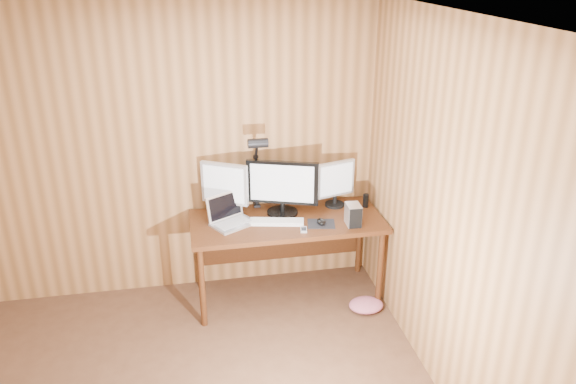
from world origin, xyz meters
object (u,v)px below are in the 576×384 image
object	(u,v)px
laptop	(230,216)
phone	(304,230)
desk	(285,229)
speaker	(366,201)
monitor_left	(225,187)
keyboard	(277,222)
monitor_center	(282,187)
hard_drive	(353,215)
monitor_right	(335,183)
mouse	(321,221)
desk_lamp	(257,162)

from	to	relation	value
laptop	phone	xyz separation A→B (m)	(0.57, -0.25, -0.05)
desk	speaker	bearing A→B (deg)	3.80
monitor_left	phone	bearing A→B (deg)	-6.42
keyboard	monitor_center	bearing A→B (deg)	77.17
keyboard	hard_drive	size ratio (longest dim) A/B	2.63
hard_drive	speaker	size ratio (longest dim) A/B	1.47
monitor_center	laptop	size ratio (longest dim) A/B	1.40
monitor_center	monitor_right	world-z (taller)	monitor_center
monitor_left	hard_drive	size ratio (longest dim) A/B	2.62
monitor_center	keyboard	size ratio (longest dim) A/B	1.26
phone	speaker	size ratio (longest dim) A/B	0.91
hard_drive	speaker	distance (m)	0.38
hard_drive	monitor_left	bearing A→B (deg)	160.27
laptop	speaker	size ratio (longest dim) A/B	3.49
mouse	phone	bearing A→B (deg)	-155.67
monitor_left	desk_lamp	size ratio (longest dim) A/B	0.64
keyboard	speaker	bearing A→B (deg)	23.65
monitor_right	desk_lamp	xyz separation A→B (m)	(-0.68, 0.02, 0.22)
desk	monitor_left	bearing A→B (deg)	166.37
monitor_right	speaker	xyz separation A→B (m)	(0.26, -0.08, -0.16)
laptop	mouse	size ratio (longest dim) A/B	3.74
keyboard	mouse	size ratio (longest dim) A/B	4.15
monitor_left	phone	world-z (taller)	monitor_left
desk	hard_drive	world-z (taller)	hard_drive
keyboard	speaker	size ratio (longest dim) A/B	3.87
phone	laptop	bearing A→B (deg)	167.15
monitor_left	mouse	distance (m)	0.85
phone	hard_drive	bearing A→B (deg)	14.45
monitor_right	laptop	world-z (taller)	monitor_right
laptop	keyboard	bearing A→B (deg)	-40.58
laptop	speaker	distance (m)	1.20
keyboard	desk_lamp	distance (m)	0.52
desk	hard_drive	size ratio (longest dim) A/B	9.10
monitor_center	desk_lamp	world-z (taller)	desk_lamp
laptop	desk_lamp	world-z (taller)	desk_lamp
desk	monitor_center	xyz separation A→B (m)	(-0.02, 0.05, 0.37)
desk	laptop	distance (m)	0.51
keyboard	hard_drive	distance (m)	0.63
phone	monitor_center	bearing A→B (deg)	118.46
desk_lamp	monitor_right	bearing A→B (deg)	-14.42
hard_drive	monitor_right	bearing A→B (deg)	98.28
monitor_left	laptop	distance (m)	0.25
monitor_left	speaker	size ratio (longest dim) A/B	3.86
mouse	speaker	size ratio (longest dim) A/B	0.93
phone	desk_lamp	bearing A→B (deg)	135.39
desk	hard_drive	bearing A→B (deg)	-27.33
speaker	monitor_center	bearing A→B (deg)	179.79
monitor_center	monitor_left	xyz separation A→B (m)	(-0.48, 0.07, 0.00)
desk	mouse	bearing A→B (deg)	-38.80
monitor_right	desk_lamp	world-z (taller)	desk_lamp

